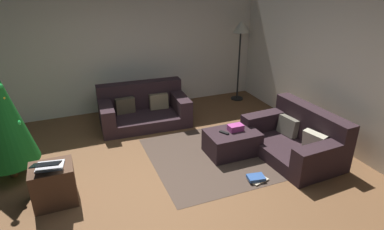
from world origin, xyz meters
TOP-DOWN VIEW (x-y plane):
  - ground_plane at (0.00, 0.00)m, footprint 6.40×6.40m
  - rear_partition at (0.00, 3.14)m, footprint 6.40×0.12m
  - corner_partition at (3.14, 0.00)m, footprint 0.12×6.40m
  - couch_left at (0.30, 2.26)m, footprint 1.70×1.04m
  - couch_right at (2.26, 0.10)m, footprint 1.05×1.55m
  - ottoman at (1.33, 0.54)m, footprint 0.83×0.57m
  - gift_box at (1.40, 0.57)m, footprint 0.24×0.16m
  - tv_remote at (1.18, 0.55)m, footprint 0.12×0.16m
  - side_table at (-1.36, 0.30)m, footprint 0.52×0.44m
  - laptop at (-1.37, 0.24)m, footprint 0.38×0.44m
  - book_stack at (1.29, -0.29)m, footprint 0.31×0.24m
  - corner_lamp at (2.62, 2.67)m, footprint 0.36×0.36m
  - area_rug at (1.33, 0.54)m, footprint 2.60×2.00m

SIDE VIEW (x-z plane):
  - ground_plane at x=0.00m, z-range 0.00..0.00m
  - area_rug at x=1.33m, z-range 0.00..0.01m
  - book_stack at x=1.29m, z-range 0.00..0.07m
  - ottoman at x=1.33m, z-range 0.00..0.38m
  - side_table at x=-1.36m, z-range 0.00..0.52m
  - couch_left at x=0.30m, z-range -0.09..0.65m
  - couch_right at x=2.26m, z-range -0.10..0.66m
  - tv_remote at x=1.18m, z-range 0.38..0.40m
  - gift_box at x=1.40m, z-range 0.38..0.48m
  - laptop at x=-1.37m, z-range 0.49..0.67m
  - rear_partition at x=0.00m, z-range 0.00..2.60m
  - corner_partition at x=3.14m, z-range 0.00..2.60m
  - corner_lamp at x=2.62m, z-range 0.62..2.39m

